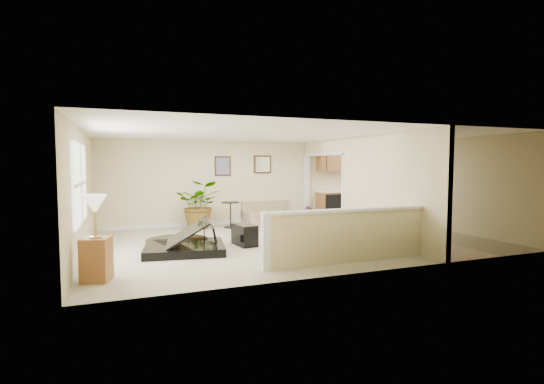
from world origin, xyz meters
name	(u,v)px	position (x,y,z in m)	size (l,w,h in m)	color
floor	(292,240)	(0.00, 0.00, 0.00)	(9.00, 9.00, 0.00)	#BDB593
back_wall	(253,182)	(0.00, 3.00, 1.25)	(9.00, 0.04, 2.50)	beige
front_wall	(366,198)	(0.00, -3.00, 1.25)	(9.00, 0.04, 2.50)	beige
left_wall	(82,193)	(-4.50, 0.00, 1.25)	(0.04, 6.00, 2.50)	beige
right_wall	(441,184)	(4.50, 0.00, 1.25)	(0.04, 6.00, 2.50)	beige
ceiling	(293,134)	(0.00, 0.00, 2.50)	(9.00, 6.00, 0.04)	white
kitchen_vinyl	(400,232)	(3.15, 0.00, 0.00)	(2.70, 6.00, 0.01)	tan
interior_partition	(352,187)	(1.80, 0.25, 1.22)	(0.18, 5.99, 2.50)	beige
pony_half_wall	(347,234)	(0.08, -2.30, 0.52)	(3.42, 0.22, 1.00)	beige
left_window	(79,183)	(-4.49, -0.50, 1.45)	(0.05, 2.15, 1.45)	white
wall_art_left	(223,166)	(-0.95, 2.97, 1.75)	(0.48, 0.04, 0.58)	#3C2115
wall_mirror	(262,164)	(0.30, 2.97, 1.80)	(0.55, 0.04, 0.55)	#3C2115
kitchen_cabinets	(347,193)	(3.19, 2.73, 0.87)	(2.36, 0.65, 2.33)	#976431
piano	(181,221)	(-2.62, -0.24, 0.62)	(2.01, 2.06, 1.50)	black
piano_bench	(244,235)	(-1.23, -0.16, 0.23)	(0.36, 0.70, 0.47)	black
loveseat	(268,212)	(0.40, 2.70, 0.34)	(1.59, 0.95, 0.89)	tan
accent_table	(230,211)	(-0.89, 2.33, 0.47)	(0.51, 0.51, 0.74)	black
palm_plant	(200,205)	(-1.73, 2.52, 0.67)	(1.51, 1.41, 1.36)	black
small_plant	(309,217)	(1.45, 2.07, 0.23)	(0.31, 0.31, 0.55)	black
lamp_stand	(96,245)	(-4.15, -1.94, 0.57)	(0.49, 0.49, 1.34)	#976431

